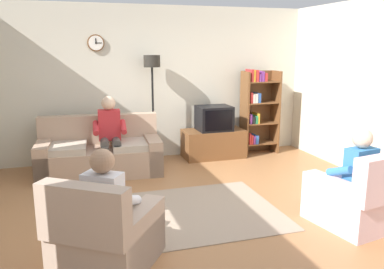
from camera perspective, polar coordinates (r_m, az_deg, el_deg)
The scene contains 13 objects.
ground_plane at distance 5.02m, azimuth 1.49°, elevation -10.81°, with size 12.00×12.00×0.00m, color #9E6B42.
back_wall_assembly at distance 7.21m, azimuth -5.24°, elevation 7.40°, with size 6.20×0.17×2.70m.
couch at distance 6.49m, azimuth -13.12°, elevation -2.77°, with size 1.95×1.00×0.90m.
tv_stand at distance 7.26m, azimuth 3.09°, elevation -1.30°, with size 1.10×0.56×0.51m.
tv at distance 7.14m, azimuth 3.20°, elevation 2.37°, with size 0.60×0.49×0.44m.
bookshelf at distance 7.56m, azimuth 9.36°, elevation 3.63°, with size 0.68×0.36×1.59m.
floor_lamp at distance 6.87m, azimuth -5.74°, elevation 7.97°, with size 0.28×0.28×1.85m.
armchair_near_window at distance 3.81m, azimuth -12.33°, elevation -14.23°, with size 1.16×1.18×0.90m.
armchair_near_bookshelf at distance 4.90m, azimuth 22.67°, elevation -8.75°, with size 0.95×1.01×0.90m.
area_rug at distance 4.93m, azimuth -0.61°, elevation -11.19°, with size 2.20×1.70×0.01m, color gray.
person_on_couch at distance 6.30m, azimuth -11.75°, elevation 0.46°, with size 0.53×0.55×1.24m.
person_in_left_armchair at distance 3.75m, azimuth -11.87°, elevation -9.36°, with size 0.61×0.64×1.12m.
person_in_right_armchair at distance 4.85m, azimuth 22.17°, elevation -4.97°, with size 0.56×0.58×1.12m.
Camera 1 is at (-1.47, -4.37, 1.98)m, focal length 37.03 mm.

